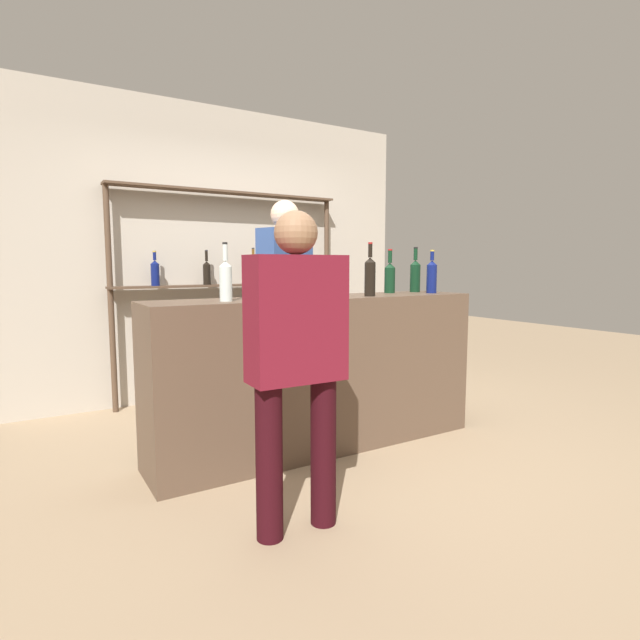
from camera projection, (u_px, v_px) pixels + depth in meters
The scene contains 13 objects.
ground_plane at pixel (320, 447), 3.56m from camera, with size 16.00×16.00×0.00m, color #9E8466.
bar_counter at pixel (320, 373), 3.50m from camera, with size 2.39×0.50×1.07m, color brown.
back_wall at pixel (224, 254), 4.97m from camera, with size 3.99×0.12×2.80m, color #B2A899.
back_shelf at pixel (230, 263), 4.83m from camera, with size 2.25×0.18×1.99m.
counter_bottle_0 at pixel (432, 276), 3.89m from camera, with size 0.08×0.08×0.34m.
counter_bottle_1 at pixel (226, 279), 3.01m from camera, with size 0.08×0.08×0.35m.
counter_bottle_2 at pixel (415, 275), 4.05m from camera, with size 0.08×0.08×0.36m.
counter_bottle_3 at pixel (370, 275), 3.50m from camera, with size 0.08×0.08×0.38m.
counter_bottle_4 at pixel (390, 277), 3.90m from camera, with size 0.08×0.08×0.34m.
wine_glass at pixel (259, 280), 3.25m from camera, with size 0.08×0.08×0.16m.
cork_jar at pixel (279, 288), 3.25m from camera, with size 0.10×0.10×0.14m.
server_behind_counter at pixel (285, 290), 4.25m from camera, with size 0.53×0.36×1.83m.
customer_left at pixel (297, 350), 2.34m from camera, with size 0.46×0.21×1.54m.
Camera 1 is at (-1.79, -2.93, 1.29)m, focal length 28.00 mm.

